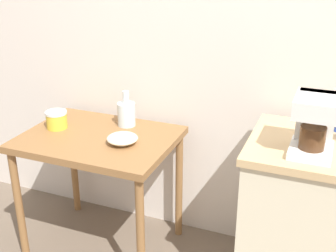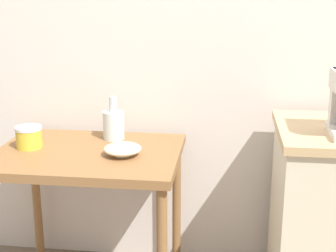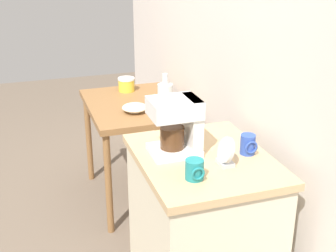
# 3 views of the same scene
# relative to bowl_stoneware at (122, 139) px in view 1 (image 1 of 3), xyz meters

# --- Properties ---
(back_wall) EXTENTS (4.40, 0.10, 2.80)m
(back_wall) POSITION_rel_bowl_stoneware_xyz_m (0.57, 0.47, 0.63)
(back_wall) COLOR silver
(back_wall) RESTS_ON ground_plane
(wooden_table) EXTENTS (0.84, 0.64, 0.74)m
(wooden_table) POSITION_rel_bowl_stoneware_xyz_m (-0.17, 0.04, -0.12)
(wooden_table) COLOR olive
(wooden_table) RESTS_ON ground_plane
(kitchen_counter) EXTENTS (0.72, 0.58, 0.88)m
(kitchen_counter) POSITION_rel_bowl_stoneware_xyz_m (1.03, 0.06, -0.33)
(kitchen_counter) COLOR beige
(kitchen_counter) RESTS_ON ground_plane
(bowl_stoneware) EXTENTS (0.17, 0.17, 0.05)m
(bowl_stoneware) POSITION_rel_bowl_stoneware_xyz_m (0.00, 0.00, 0.00)
(bowl_stoneware) COLOR beige
(bowl_stoneware) RESTS_ON wooden_table
(glass_carafe_vase) EXTENTS (0.10, 0.10, 0.21)m
(glass_carafe_vase) POSITION_rel_bowl_stoneware_xyz_m (-0.10, 0.24, 0.05)
(glass_carafe_vase) COLOR silver
(glass_carafe_vase) RESTS_ON wooden_table
(canister_enamel) EXTENTS (0.12, 0.12, 0.10)m
(canister_enamel) POSITION_rel_bowl_stoneware_xyz_m (-0.45, 0.05, 0.02)
(canister_enamel) COLOR gold
(canister_enamel) RESTS_ON wooden_table
(coffee_maker) EXTENTS (0.18, 0.22, 0.26)m
(coffee_maker) POSITION_rel_bowl_stoneware_xyz_m (0.96, -0.04, 0.26)
(coffee_maker) COLOR white
(coffee_maker) RESTS_ON kitchen_counter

